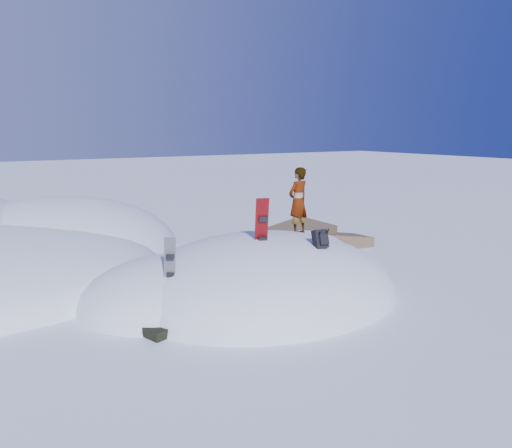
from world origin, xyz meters
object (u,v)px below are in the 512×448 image
snowboard_dark (170,268)px  backpack (321,239)px  person (298,201)px  snowboard_red (262,232)px

snowboard_dark → backpack: bearing=25.8°
snowboard_dark → person: size_ratio=0.73×
snowboard_red → person: person is taller
snowboard_dark → person: bearing=51.7°
person → snowboard_dark: bearing=-0.8°
snowboard_dark → person: person is taller
snowboard_red → person: 2.01m
backpack → person: (0.61, 1.73, 0.64)m
snowboard_red → snowboard_dark: snowboard_red is taller
snowboard_red → backpack: snowboard_red is taller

